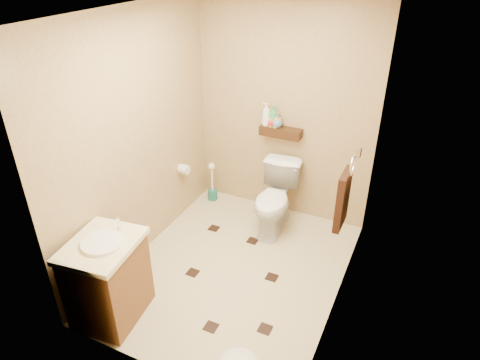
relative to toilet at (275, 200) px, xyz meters
The scene contains 19 objects.
ground 0.92m from the toilet, 96.20° to the right, with size 2.50×2.50×0.00m, color #C6B891.
wall_back 0.93m from the toilet, 102.20° to the left, with size 2.00×0.04×2.40m, color tan.
wall_front 2.24m from the toilet, 92.49° to the right, with size 2.00×0.04×2.40m, color tan.
wall_left 1.60m from the toilet, 142.65° to the right, with size 0.04×2.50×2.40m, color tan.
wall_right 1.49m from the toilet, 42.45° to the right, with size 0.04×2.50×2.40m, color tan.
ceiling 2.20m from the toilet, 96.20° to the right, with size 2.00×2.50×0.02m, color white.
wall_shelf 0.74m from the toilet, 104.97° to the left, with size 0.46×0.14×0.10m, color #3E2310.
floor_accents 0.98m from the toilet, 93.76° to the right, with size 1.17×1.36×0.01m.
toilet is the anchor object (origin of this frame).
vanity 1.95m from the toilet, 113.91° to the right, with size 0.59×0.69×0.88m.
toilet_brush 0.96m from the toilet, 165.35° to the left, with size 0.12×0.12×0.51m.
towel_ring 1.16m from the toilet, 35.27° to the right, with size 0.12×0.30×0.76m.
toilet_paper 1.07m from the toilet, 169.99° to the right, with size 0.12×0.11×0.12m.
bottle_a 0.93m from the toilet, 128.05° to the left, with size 0.10×0.10×0.25m, color silver.
bottle_b 0.87m from the toilet, 119.31° to the left, with size 0.07×0.07×0.16m, color yellow.
bottle_c 0.86m from the toilet, 119.08° to the left, with size 0.11×0.11×0.14m, color red.
bottle_d 0.91m from the toilet, 118.45° to the left, with size 0.09×0.09×0.24m, color #339B53.
bottle_e 0.86m from the toilet, 113.74° to the left, with size 0.07×0.08×0.17m, color #F7A152.
bottle_f 0.85m from the toilet, 111.69° to the left, with size 0.11×0.11×0.14m, color #497DB7.
Camera 1 is at (1.43, -2.90, 2.85)m, focal length 32.00 mm.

